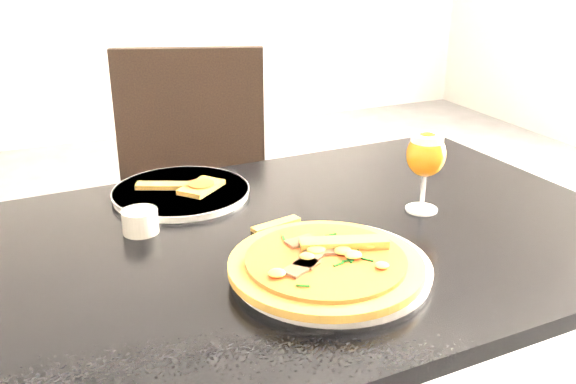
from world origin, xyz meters
name	(u,v)px	position (x,y,z in m)	size (l,w,h in m)	color
dining_table	(306,277)	(-0.27, -0.23, 0.66)	(1.23, 0.84, 0.75)	black
chair_far	(192,210)	(-0.31, 0.45, 0.53)	(0.57, 0.57, 0.96)	black
plate_main	(331,268)	(-0.30, -0.38, 0.76)	(0.32, 0.32, 0.02)	white
pizza	(327,263)	(-0.31, -0.39, 0.78)	(0.31, 0.31, 0.03)	#A06B26
plate_second	(181,192)	(-0.43, 0.04, 0.76)	(0.28, 0.28, 0.01)	white
crust_scraps	(189,186)	(-0.42, 0.03, 0.77)	(0.18, 0.13, 0.01)	#A06B26
loose_crust	(276,224)	(-0.31, -0.18, 0.75)	(0.10, 0.02, 0.01)	#A06B26
sauce_cup	(140,220)	(-0.54, -0.11, 0.77)	(0.06, 0.06, 0.04)	beige
beer_glass	(426,155)	(-0.02, -0.23, 0.86)	(0.08, 0.08, 0.16)	silver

